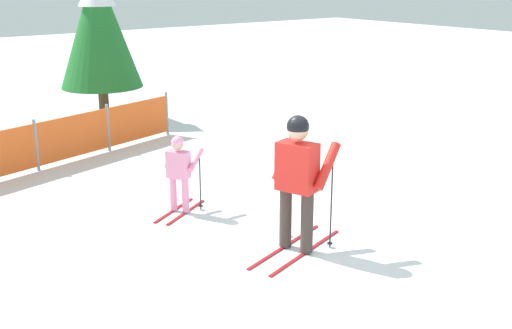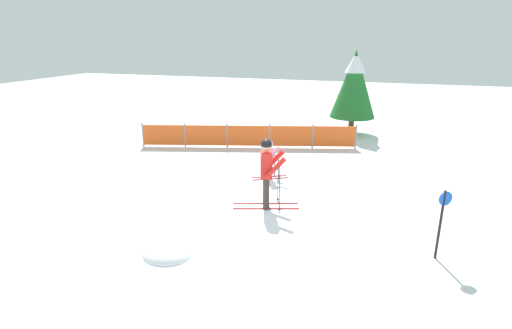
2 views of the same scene
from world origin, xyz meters
The scene contains 4 objects.
ground_plane centered at (0.00, 0.00, 0.00)m, with size 60.00×60.00×0.00m, color white.
skier_adult centered at (0.31, 0.16, 1.05)m, with size 1.69×0.92×1.76m.
skier_child centered at (-0.18, 2.22, 0.68)m, with size 1.07×0.77×1.16m.
conifer_far centered at (1.62, 8.79, 2.20)m, with size 1.92×1.92×3.57m.
Camera 1 is at (-4.68, -5.54, 3.44)m, focal length 45.00 mm.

